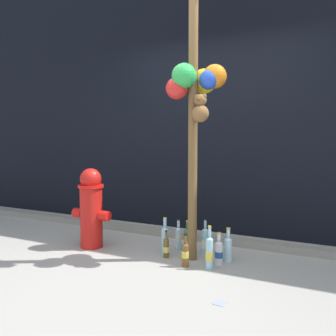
# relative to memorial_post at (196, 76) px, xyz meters

# --- Properties ---
(ground_plane) EXTENTS (14.00, 14.00, 0.00)m
(ground_plane) POSITION_rel_memorial_post_xyz_m (-0.15, -0.47, -1.80)
(ground_plane) COLOR #9E9B93
(building_wall) EXTENTS (10.00, 0.20, 3.83)m
(building_wall) POSITION_rel_memorial_post_xyz_m (-0.15, 1.18, 0.12)
(building_wall) COLOR black
(building_wall) RESTS_ON ground_plane
(curb_strip) EXTENTS (8.00, 0.12, 0.08)m
(curb_strip) POSITION_rel_memorial_post_xyz_m (-0.15, 0.63, -1.76)
(curb_strip) COLOR gray
(curb_strip) RESTS_ON ground_plane
(memorial_post) EXTENTS (0.54, 0.47, 2.96)m
(memorial_post) POSITION_rel_memorial_post_xyz_m (0.00, 0.00, 0.00)
(memorial_post) COLOR brown
(memorial_post) RESTS_ON ground_plane
(fire_hydrant) EXTENTS (0.46, 0.28, 0.88)m
(fire_hydrant) POSITION_rel_memorial_post_xyz_m (-1.18, -0.13, -1.36)
(fire_hydrant) COLOR red
(fire_hydrant) RESTS_ON ground_plane
(bottle_0) EXTENTS (0.08, 0.08, 0.39)m
(bottle_0) POSITION_rel_memorial_post_xyz_m (-0.34, 0.02, -1.64)
(bottle_0) COLOR #93CCE0
(bottle_0) RESTS_ON ground_plane
(bottle_1) EXTENTS (0.07, 0.07, 0.40)m
(bottle_1) POSITION_rel_memorial_post_xyz_m (0.21, -0.18, -1.64)
(bottle_1) COLOR #93CCE0
(bottle_1) RESTS_ON ground_plane
(bottle_2) EXTENTS (0.08, 0.08, 0.33)m
(bottle_2) POSITION_rel_memorial_post_xyz_m (0.31, 0.09, -1.66)
(bottle_2) COLOR #B2DBEA
(bottle_2) RESTS_ON ground_plane
(bottle_3) EXTENTS (0.06, 0.06, 0.34)m
(bottle_3) POSITION_rel_memorial_post_xyz_m (-0.28, 0.21, -1.66)
(bottle_3) COLOR #B2DBEA
(bottle_3) RESTS_ON ground_plane
(bottle_4) EXTENTS (0.06, 0.06, 0.28)m
(bottle_4) POSITION_rel_memorial_post_xyz_m (-0.28, -0.08, -1.69)
(bottle_4) COLOR brown
(bottle_4) RESTS_ON ground_plane
(bottle_5) EXTENTS (0.08, 0.08, 0.31)m
(bottle_5) POSITION_rel_memorial_post_xyz_m (0.26, -0.02, -1.68)
(bottle_5) COLOR silver
(bottle_5) RESTS_ON ground_plane
(bottle_6) EXTENTS (0.07, 0.07, 0.35)m
(bottle_6) POSITION_rel_memorial_post_xyz_m (-0.14, 0.13, -1.67)
(bottle_6) COLOR #337038
(bottle_6) RESTS_ON ground_plane
(bottle_7) EXTENTS (0.07, 0.07, 0.37)m
(bottle_7) POSITION_rel_memorial_post_xyz_m (0.03, 0.20, -1.66)
(bottle_7) COLOR #93CCE0
(bottle_7) RESTS_ON ground_plane
(bottle_8) EXTENTS (0.07, 0.07, 0.31)m
(bottle_8) POSITION_rel_memorial_post_xyz_m (-0.01, -0.23, -1.67)
(bottle_8) COLOR brown
(bottle_8) RESTS_ON ground_plane
(litter_0) EXTENTS (0.10, 0.09, 0.01)m
(litter_0) POSITION_rel_memorial_post_xyz_m (0.51, -0.81, -1.79)
(litter_0) COLOR #8C99B2
(litter_0) RESTS_ON ground_plane
(litter_2) EXTENTS (0.17, 0.18, 0.01)m
(litter_2) POSITION_rel_memorial_post_xyz_m (-0.11, -0.02, -1.79)
(litter_2) COLOR tan
(litter_2) RESTS_ON ground_plane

